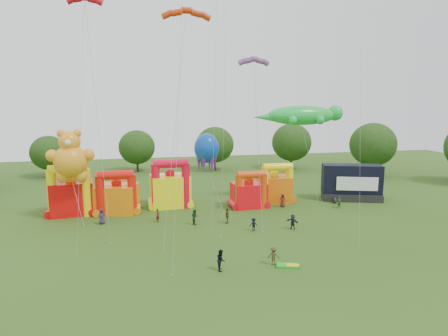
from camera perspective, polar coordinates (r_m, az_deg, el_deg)
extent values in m
plane|color=#2E4C15|center=(33.05, 3.47, -17.97)|extent=(160.00, 160.00, 0.00)
cylinder|color=#352314|center=(87.36, 20.33, 0.20)|extent=(0.44, 0.44, 3.72)
ellipsoid|color=#203E12|center=(86.78, 20.51, 3.16)|extent=(9.30, 9.30, 8.89)
cylinder|color=#352314|center=(90.98, 9.56, 0.96)|extent=(0.44, 0.44, 3.51)
ellipsoid|color=#203E12|center=(90.44, 9.63, 3.65)|extent=(8.77, 8.78, 8.39)
cylinder|color=#352314|center=(88.09, -1.29, 0.74)|extent=(0.44, 0.44, 3.30)
ellipsoid|color=#203E12|center=(87.56, -1.30, 3.35)|extent=(8.25, 8.25, 7.88)
cylinder|color=#352314|center=(88.57, -12.26, 0.50)|extent=(0.44, 0.44, 3.09)
ellipsoid|color=#203E12|center=(88.06, -12.34, 2.93)|extent=(7.73, 7.72, 7.38)
cylinder|color=#352314|center=(87.46, -23.59, -0.28)|extent=(0.44, 0.44, 2.88)
ellipsoid|color=#203E12|center=(86.97, -23.74, 2.01)|extent=(7.20, 7.20, 6.88)
cube|color=red|center=(58.22, -20.90, -3.97)|extent=(5.99, 5.03, 4.47)
cylinder|color=#FFF20D|center=(56.86, -23.34, -3.45)|extent=(1.21, 1.21, 6.38)
cylinder|color=#FFF20D|center=(56.16, -19.04, -3.34)|extent=(1.21, 1.21, 6.38)
cylinder|color=#FFF20D|center=(55.87, -21.40, -0.21)|extent=(4.90, 1.27, 1.27)
sphere|color=#FFF20D|center=(57.70, -21.05, -1.52)|extent=(1.40, 1.40, 1.40)
cube|color=orange|center=(57.04, -15.01, -4.25)|extent=(6.17, 5.40, 3.86)
cylinder|color=red|center=(55.51, -17.26, -3.86)|extent=(1.17, 1.17, 5.51)
cylinder|color=red|center=(55.27, -12.98, -3.72)|extent=(1.17, 1.17, 5.51)
cylinder|color=red|center=(54.79, -15.25, -0.99)|extent=(4.72, 1.22, 1.22)
sphere|color=red|center=(56.55, -15.11, -2.05)|extent=(1.40, 1.40, 1.40)
cube|color=#FFF80D|center=(58.79, -7.69, -3.23)|extent=(5.77, 4.77, 4.58)
cylinder|color=red|center=(56.93, -9.72, -2.69)|extent=(1.20, 1.20, 6.54)
cylinder|color=red|center=(57.24, -5.46, -2.53)|extent=(1.20, 1.20, 6.54)
cylinder|color=red|center=(56.44, -7.66, 0.63)|extent=(4.85, 1.26, 1.26)
sphere|color=red|center=(58.28, -7.74, -0.75)|extent=(1.40, 1.40, 1.40)
cube|color=red|center=(58.10, 3.53, -3.86)|extent=(4.90, 4.05, 3.49)
cylinder|color=#E4430C|center=(56.22, 2.13, -3.53)|extent=(1.01, 1.01, 4.98)
cylinder|color=#E4430C|center=(57.19, 5.64, -3.34)|extent=(1.01, 1.01, 4.98)
cylinder|color=#E4430C|center=(56.16, 3.93, -0.96)|extent=(4.11, 1.07, 1.07)
sphere|color=#E4430C|center=(57.66, 3.55, -1.89)|extent=(1.40, 1.40, 1.40)
cube|color=orange|center=(61.62, 7.14, -2.94)|extent=(5.45, 4.60, 3.89)
cylinder|color=#FFE90D|center=(59.51, 5.84, -2.55)|extent=(1.09, 1.09, 5.56)
cylinder|color=#FFE90D|center=(60.79, 9.32, -2.37)|extent=(1.09, 1.09, 5.56)
cylinder|color=#FFE90D|center=(59.60, 7.66, 0.16)|extent=(4.42, 1.15, 1.15)
sphere|color=#FFE90D|center=(61.17, 7.18, -0.89)|extent=(1.40, 1.40, 1.40)
cube|color=black|center=(65.17, 17.73, -3.90)|extent=(9.44, 5.86, 1.10)
cube|color=black|center=(64.77, 17.76, -1.48)|extent=(9.31, 5.45, 4.43)
cube|color=white|center=(63.42, 18.50, -2.16)|extent=(5.84, 1.94, 2.08)
cylinder|color=black|center=(62.40, 15.49, -4.52)|extent=(0.30, 0.90, 0.90)
cylinder|color=black|center=(65.93, 20.97, -4.07)|extent=(0.30, 0.90, 0.90)
sphere|color=orange|center=(54.47, -21.05, 0.92)|extent=(4.23, 4.23, 4.23)
sphere|color=orange|center=(54.18, -21.21, 3.53)|extent=(2.69, 2.69, 2.69)
sphere|color=orange|center=(54.25, -22.28, 4.59)|extent=(1.06, 1.06, 1.06)
sphere|color=orange|center=(53.94, -20.27, 4.69)|extent=(1.06, 1.06, 1.06)
sphere|color=orange|center=(54.77, -23.38, 1.62)|extent=(1.54, 1.54, 1.54)
sphere|color=orange|center=(54.06, -18.79, 1.81)|extent=(1.54, 1.54, 1.54)
sphere|color=orange|center=(54.95, -22.02, -1.11)|extent=(1.73, 1.73, 1.73)
sphere|color=orange|center=(54.62, -19.83, -1.04)|extent=(1.73, 1.73, 1.73)
sphere|color=white|center=(52.90, -21.43, 3.38)|extent=(0.77, 0.77, 0.77)
ellipsoid|color=green|center=(62.15, 11.09, 7.40)|extent=(11.14, 3.48, 2.96)
sphere|color=green|center=(64.46, 15.59, 7.59)|extent=(2.39, 2.39, 2.39)
cone|color=green|center=(60.17, 6.08, 7.24)|extent=(4.35, 1.74, 1.74)
sphere|color=green|center=(64.64, 12.25, 6.86)|extent=(1.31, 1.31, 1.31)
sphere|color=green|center=(61.49, 13.59, 6.68)|extent=(1.31, 1.31, 1.31)
sphere|color=green|center=(62.99, 8.61, 6.90)|extent=(1.31, 1.31, 1.31)
sphere|color=green|center=(59.74, 9.79, 6.72)|extent=(1.31, 1.31, 1.31)
ellipsoid|color=#0B42AD|center=(61.85, -2.50, 2.85)|extent=(3.86, 3.86, 4.63)
cone|color=#591E8C|center=(62.35, -1.35, 0.94)|extent=(0.87, 0.87, 3.09)
cone|color=#591E8C|center=(63.30, -2.09, 1.07)|extent=(0.87, 0.87, 3.09)
cone|color=#591E8C|center=(63.10, -3.22, 1.03)|extent=(0.87, 0.87, 3.09)
cone|color=#591E8C|center=(61.94, -3.63, 0.87)|extent=(0.87, 0.87, 3.09)
cone|color=#591E8C|center=(60.98, -2.90, 0.73)|extent=(0.87, 0.87, 3.09)
cone|color=#591E8C|center=(61.19, -1.74, 0.77)|extent=(0.87, 0.87, 3.09)
cube|color=green|center=(38.63, 9.03, -13.63)|extent=(2.21, 1.56, 0.24)
cube|color=yellow|center=(38.45, 9.77, -13.54)|extent=(1.33, 0.94, 0.10)
imported|color=#2D2843|center=(52.45, -17.06, -6.63)|extent=(1.00, 0.70, 1.96)
imported|color=#511D17|center=(51.70, -9.43, -6.69)|extent=(0.64, 0.75, 1.75)
imported|color=#183D1F|center=(50.18, -4.19, -6.98)|extent=(0.99, 1.12, 1.94)
imported|color=black|center=(47.83, 4.24, -8.05)|extent=(1.05, 0.65, 1.58)
imported|color=#483F1C|center=(50.54, 0.46, -6.81)|extent=(0.83, 1.25, 1.98)
imported|color=#212036|center=(49.00, 9.77, -7.58)|extent=(1.45, 1.67, 1.82)
imported|color=#571C18|center=(58.61, 8.37, -4.62)|extent=(1.08, 0.86, 1.92)
imported|color=#183E22|center=(59.76, 16.15, -4.71)|extent=(0.77, 0.69, 1.76)
imported|color=black|center=(37.21, -0.43, -12.99)|extent=(0.88, 1.06, 1.97)
imported|color=#403B19|center=(38.68, 7.09, -12.33)|extent=(1.30, 1.04, 1.76)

